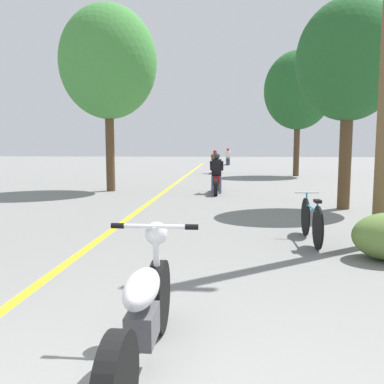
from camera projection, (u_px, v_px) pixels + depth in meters
lane_stripe_center at (165, 191)px, 15.02m from camera, size 0.14×48.00×0.01m
roadside_tree_right_near at (349, 61)px, 10.42m from camera, size 2.71×2.44×5.43m
roadside_tree_right_far at (298, 91)px, 22.09m from camera, size 3.70×3.33×6.81m
roadside_tree_left at (108, 63)px, 14.62m from camera, size 3.52×3.17×6.70m
motorcycle_foreground at (144, 314)px, 2.99m from camera, size 0.74×2.08×1.03m
motorcycle_rider_lead at (216, 178)px, 14.32m from camera, size 0.50×2.10×1.43m
motorcycle_rider_mid at (215, 165)px, 24.64m from camera, size 0.50×2.01×1.42m
motorcycle_rider_far at (228, 159)px, 35.67m from camera, size 0.50×2.04×1.47m
bicycle_parked at (311, 221)px, 7.07m from camera, size 0.44×1.75×0.83m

